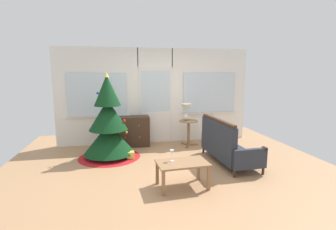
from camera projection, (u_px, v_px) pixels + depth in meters
The scene contains 10 objects.
ground_plane at pixel (171, 169), 5.08m from camera, with size 6.76×6.76×0.00m, color #AD7F56.
back_wall_with_door at pixel (155, 96), 6.89m from camera, with size 5.20×0.14×2.55m.
christmas_tree at pixel (108, 127), 5.68m from camera, with size 1.39×1.39×1.92m.
dresser_cabinet at pixel (132, 131), 6.62m from camera, with size 0.90×0.45×0.78m.
settee_sofa at pixel (225, 146), 5.36m from camera, with size 0.79×1.66×0.96m.
side_table at pixel (189, 128), 6.62m from camera, with size 0.50×0.48×0.67m.
table_lamp at pixel (186, 110), 6.57m from camera, with size 0.28×0.28×0.44m.
coffee_table at pixel (182, 166), 4.21m from camera, with size 0.87×0.58×0.43m.
wine_glass at pixel (172, 153), 4.23m from camera, with size 0.08×0.08×0.20m.
gift_box at pixel (131, 155), 5.64m from camera, with size 0.17×0.15×0.17m, color #D8C64C.
Camera 1 is at (-0.98, -4.73, 1.89)m, focal length 27.11 mm.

